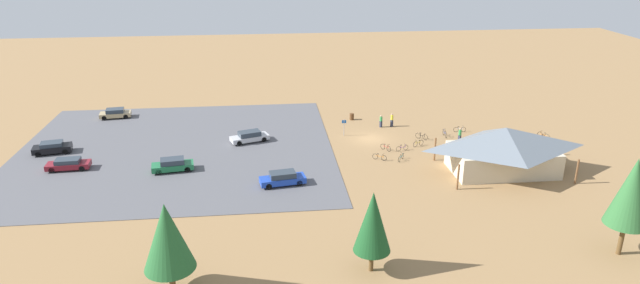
% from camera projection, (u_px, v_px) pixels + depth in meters
% --- Properties ---
extents(ground, '(160.00, 160.00, 0.00)m').
position_uv_depth(ground, '(370.00, 139.00, 70.13)').
color(ground, '#937047').
rests_on(ground, ground).
extents(parking_lot_asphalt, '(37.47, 34.90, 0.05)m').
position_uv_depth(parking_lot_asphalt, '(176.00, 149.00, 66.67)').
color(parking_lot_asphalt, '#56565B').
rests_on(parking_lot_asphalt, ground).
extents(bike_pavilion, '(13.01, 8.06, 5.08)m').
position_uv_depth(bike_pavilion, '(504.00, 147.00, 59.59)').
color(bike_pavilion, beige).
rests_on(bike_pavilion, ground).
extents(trash_bin, '(0.60, 0.60, 0.90)m').
position_uv_depth(trash_bin, '(352.00, 117.00, 77.22)').
color(trash_bin, brown).
rests_on(trash_bin, ground).
extents(lot_sign, '(0.56, 0.08, 2.20)m').
position_uv_depth(lot_sign, '(344.00, 125.00, 70.79)').
color(lot_sign, '#99999E').
rests_on(lot_sign, ground).
extents(pine_midwest, '(2.88, 2.88, 6.70)m').
position_uv_depth(pine_midwest, '(373.00, 222.00, 41.32)').
color(pine_midwest, brown).
rests_on(pine_midwest, ground).
extents(pine_west, '(3.71, 3.71, 7.07)m').
position_uv_depth(pine_west, '(167.00, 237.00, 38.81)').
color(pine_west, brown).
rests_on(pine_west, ground).
extents(pine_far_west, '(3.38, 3.38, 8.42)m').
position_uv_depth(pine_far_west, '(632.00, 192.00, 43.05)').
color(pine_far_west, brown).
rests_on(pine_far_west, ground).
extents(bicycle_orange_near_porch, '(0.90, 1.49, 0.90)m').
position_uv_depth(bicycle_orange_near_porch, '(543.00, 136.00, 70.16)').
color(bicycle_orange_near_porch, black).
rests_on(bicycle_orange_near_porch, ground).
extents(bicycle_teal_lone_west, '(1.01, 1.44, 0.77)m').
position_uv_depth(bicycle_teal_lone_west, '(401.00, 157.00, 63.43)').
color(bicycle_teal_lone_west, black).
rests_on(bicycle_teal_lone_west, ground).
extents(bicycle_yellow_trailside, '(1.51, 0.81, 0.83)m').
position_uv_depth(bicycle_yellow_trailside, '(418.00, 143.00, 67.66)').
color(bicycle_yellow_trailside, black).
rests_on(bicycle_yellow_trailside, ground).
extents(bicycle_black_back_row, '(1.30, 1.20, 0.82)m').
position_uv_depth(bicycle_black_back_row, '(422.00, 136.00, 69.92)').
color(bicycle_black_back_row, black).
rests_on(bicycle_black_back_row, ground).
extents(bicycle_blue_yard_center, '(0.48, 1.79, 0.85)m').
position_uv_depth(bicycle_blue_yard_center, '(445.00, 134.00, 70.88)').
color(bicycle_blue_yard_center, black).
rests_on(bicycle_blue_yard_center, ground).
extents(bicycle_purple_yard_left, '(1.59, 0.61, 0.77)m').
position_uv_depth(bicycle_purple_yard_left, '(402.00, 148.00, 66.23)').
color(bicycle_purple_yard_left, black).
rests_on(bicycle_purple_yard_left, ground).
extents(bicycle_white_by_bin, '(1.64, 0.48, 0.82)m').
position_uv_depth(bicycle_white_by_bin, '(460.00, 129.00, 72.48)').
color(bicycle_white_by_bin, black).
rests_on(bicycle_white_by_bin, ground).
extents(bicycle_silver_yard_front, '(0.48, 1.77, 0.86)m').
position_uv_depth(bicycle_silver_yard_front, '(510.00, 138.00, 69.30)').
color(bicycle_silver_yard_front, black).
rests_on(bicycle_silver_yard_front, ground).
extents(bicycle_red_yard_right, '(0.99, 1.37, 0.84)m').
position_uv_depth(bicycle_red_yard_right, '(386.00, 148.00, 66.31)').
color(bicycle_red_yard_right, black).
rests_on(bicycle_red_yard_right, ground).
extents(bicycle_green_edge_north, '(1.67, 0.50, 0.79)m').
position_uv_depth(bicycle_green_edge_north, '(534.00, 144.00, 67.49)').
color(bicycle_green_edge_north, black).
rests_on(bicycle_green_edge_north, ground).
extents(bicycle_orange_lone_east, '(1.50, 0.99, 0.81)m').
position_uv_depth(bicycle_orange_lone_east, '(380.00, 157.00, 63.51)').
color(bicycle_orange_lone_east, black).
rests_on(bicycle_orange_lone_east, ground).
extents(car_maroon_inner_stall, '(4.65, 1.96, 1.26)m').
position_uv_depth(car_maroon_inner_stall, '(68.00, 164.00, 60.74)').
color(car_maroon_inner_stall, maroon).
rests_on(car_maroon_inner_stall, parking_lot_asphalt).
extents(car_silver_near_entry, '(5.02, 3.16, 1.37)m').
position_uv_depth(car_silver_near_entry, '(250.00, 137.00, 68.83)').
color(car_silver_near_entry, '#BCBCC1').
rests_on(car_silver_near_entry, parking_lot_asphalt).
extents(car_blue_mid_lot, '(4.91, 2.42, 1.42)m').
position_uv_depth(car_blue_mid_lot, '(283.00, 178.00, 57.04)').
color(car_blue_mid_lot, '#1E42B2').
rests_on(car_blue_mid_lot, parking_lot_asphalt).
extents(car_tan_far_end, '(4.41, 2.39, 1.32)m').
position_uv_depth(car_tan_far_end, '(115.00, 113.00, 77.82)').
color(car_tan_far_end, tan).
rests_on(car_tan_far_end, parking_lot_asphalt).
extents(car_green_second_row, '(4.67, 2.39, 1.42)m').
position_uv_depth(car_green_second_row, '(173.00, 165.00, 60.37)').
color(car_green_second_row, '#1E6B3D').
rests_on(car_green_second_row, parking_lot_asphalt).
extents(car_black_end_stall, '(4.56, 2.68, 1.37)m').
position_uv_depth(car_black_end_stall, '(52.00, 148.00, 65.29)').
color(car_black_end_stall, black).
rests_on(car_black_end_stall, parking_lot_asphalt).
extents(visitor_by_pavilion, '(0.40, 0.38, 1.68)m').
position_uv_depth(visitor_by_pavilion, '(381.00, 121.00, 74.12)').
color(visitor_by_pavilion, '#2D3347').
rests_on(visitor_by_pavilion, ground).
extents(visitor_crossing_yard, '(0.40, 0.39, 1.83)m').
position_uv_depth(visitor_crossing_yard, '(392.00, 120.00, 74.34)').
color(visitor_crossing_yard, '#2D3347').
rests_on(visitor_crossing_yard, ground).
extents(visitor_at_bikes, '(0.37, 0.40, 1.74)m').
position_uv_depth(visitor_at_bikes, '(460.00, 134.00, 69.05)').
color(visitor_at_bikes, '#2D3347').
rests_on(visitor_at_bikes, ground).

